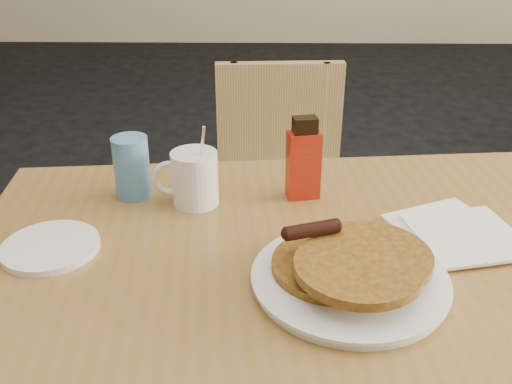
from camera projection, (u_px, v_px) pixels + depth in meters
main_table at (298, 271)px, 0.99m from camera, size 1.26×0.92×0.75m
chair_main_far at (279, 181)px, 1.76m from camera, size 0.41×0.41×0.86m
pancake_plate at (351, 272)px, 0.88m from camera, size 0.31×0.31×0.09m
coffee_mug at (193, 177)px, 1.10m from camera, size 0.13×0.09×0.17m
syrup_bottle at (304, 161)px, 1.12m from camera, size 0.07×0.05×0.17m
napkin_stack at (458, 232)px, 1.02m from camera, size 0.24×0.26×0.01m
blue_tumbler at (132, 167)px, 1.13m from camera, size 0.07×0.07×0.12m
side_saucer at (51, 247)px, 0.97m from camera, size 0.19×0.19×0.01m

